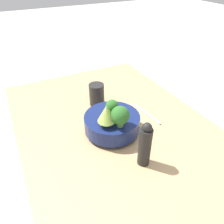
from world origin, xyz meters
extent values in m
plane|color=beige|center=(0.00, 0.00, 0.00)|extent=(6.00, 6.00, 0.00)
cube|color=tan|center=(0.00, 0.00, 0.02)|extent=(1.13, 0.77, 0.04)
cylinder|color=navy|center=(-0.02, 0.03, 0.05)|extent=(0.10, 0.10, 0.01)
cylinder|color=navy|center=(-0.02, 0.03, 0.08)|extent=(0.22, 0.22, 0.06)
cylinder|color=#609347|center=(-0.06, 0.07, 0.13)|extent=(0.02, 0.02, 0.02)
cone|color=#93B751|center=(-0.06, 0.07, 0.17)|extent=(0.07, 0.07, 0.07)
cylinder|color=#609347|center=(-0.09, 0.03, 0.13)|extent=(0.02, 0.02, 0.02)
sphere|color=#286023|center=(-0.09, 0.03, 0.16)|extent=(0.07, 0.07, 0.07)
cylinder|color=#6BA34C|center=(-0.02, 0.03, 0.13)|extent=(0.02, 0.02, 0.03)
sphere|color=#286023|center=(-0.02, 0.03, 0.16)|extent=(0.05, 0.05, 0.05)
cylinder|color=black|center=(0.19, 0.00, 0.09)|extent=(0.07, 0.07, 0.10)
cylinder|color=black|center=(-0.21, 0.01, 0.11)|extent=(0.04, 0.04, 0.14)
sphere|color=black|center=(-0.21, 0.01, 0.19)|extent=(0.03, 0.03, 0.03)
cube|color=#B2B2B7|center=(0.01, -0.16, 0.04)|extent=(0.17, 0.03, 0.01)
camera|label=1|loc=(-0.62, 0.33, 0.61)|focal=35.00mm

